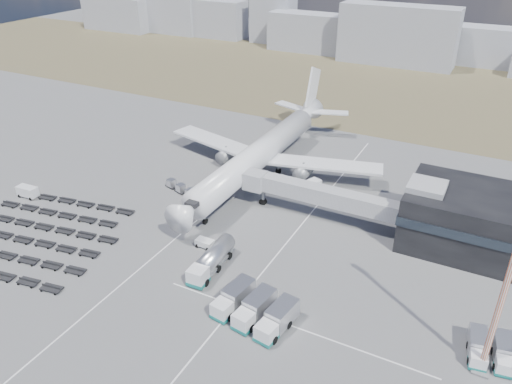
% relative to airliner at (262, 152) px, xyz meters
% --- Properties ---
extents(ground, '(420.00, 420.00, 0.00)m').
position_rel_airliner_xyz_m(ground, '(0.00, -32.38, -5.29)').
color(ground, '#565659').
rests_on(ground, ground).
extents(grass_strip, '(420.00, 90.00, 0.01)m').
position_rel_airliner_xyz_m(grass_strip, '(0.00, 77.62, -5.29)').
color(grass_strip, brown).
rests_on(grass_strip, ground).
extents(lane_markings, '(47.12, 110.00, 0.01)m').
position_rel_airliner_xyz_m(lane_markings, '(9.77, -29.38, -5.29)').
color(lane_markings, silver).
rests_on(lane_markings, ground).
extents(terminal, '(30.40, 16.40, 11.00)m').
position_rel_airliner_xyz_m(terminal, '(47.77, -8.41, -0.04)').
color(terminal, black).
rests_on(terminal, ground).
extents(jet_bridge, '(30.30, 3.80, 7.05)m').
position_rel_airliner_xyz_m(jet_bridge, '(15.90, -11.95, -0.24)').
color(jet_bridge, '#939399').
rests_on(jet_bridge, ground).
extents(airliner, '(51.59, 64.53, 17.62)m').
position_rel_airliner_xyz_m(airliner, '(0.00, 0.00, 0.00)').
color(airliner, silver).
rests_on(airliner, ground).
extents(skyline, '(318.03, 27.20, 24.36)m').
position_rel_airliner_xyz_m(skyline, '(-5.34, 116.44, 4.47)').
color(skyline, '#999BA7').
rests_on(skyline, ground).
extents(fuel_tanker, '(3.30, 11.35, 3.63)m').
position_rel_airliner_xyz_m(fuel_tanker, '(8.39, -34.53, -3.48)').
color(fuel_tanker, silver).
rests_on(fuel_tanker, ground).
extents(pushback_tug, '(3.14, 1.82, 1.41)m').
position_rel_airliner_xyz_m(pushback_tug, '(4.00, -29.74, -4.58)').
color(pushback_tug, silver).
rests_on(pushback_tug, ground).
extents(utility_van, '(4.43, 2.20, 2.31)m').
position_rel_airliner_xyz_m(utility_van, '(-37.37, -31.29, -4.14)').
color(utility_van, silver).
rests_on(utility_van, ground).
extents(catering_truck, '(4.06, 5.85, 2.48)m').
position_rel_airliner_xyz_m(catering_truck, '(12.64, -3.85, -4.02)').
color(catering_truck, silver).
rests_on(catering_truck, ground).
extents(service_trucks_near, '(11.18, 9.07, 3.10)m').
position_rel_airliner_xyz_m(service_trucks_near, '(19.69, -41.31, -3.61)').
color(service_trucks_near, silver).
rests_on(service_trucks_near, ground).
extents(service_trucks_far, '(6.02, 6.88, 2.49)m').
position_rel_airliner_xyz_m(service_trucks_far, '(49.70, -33.96, -3.94)').
color(service_trucks_far, silver).
rests_on(service_trucks_far, ground).
extents(uld_row, '(11.86, 5.05, 1.65)m').
position_rel_airliner_xyz_m(uld_row, '(-9.50, -15.92, -4.30)').
color(uld_row, black).
rests_on(uld_row, ground).
extents(baggage_dollies, '(33.34, 29.36, 0.80)m').
position_rel_airliner_xyz_m(baggage_dollies, '(-25.49, -41.05, -4.89)').
color(baggage_dollies, black).
rests_on(baggage_dollies, ground).
extents(floodlight_mast, '(2.55, 2.06, 26.73)m').
position_rel_airliner_xyz_m(floodlight_mast, '(49.03, -36.78, 8.11)').
color(floodlight_mast, '#B1431C').
rests_on(floodlight_mast, ground).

